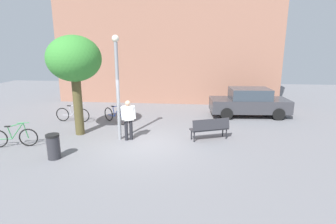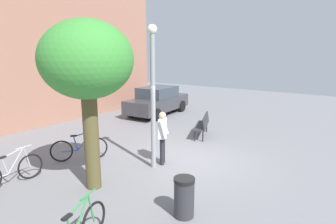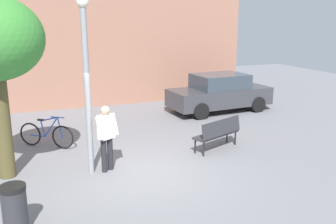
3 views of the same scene
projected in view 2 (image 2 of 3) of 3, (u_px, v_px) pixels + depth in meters
ground_plane at (185, 159)px, 9.40m from camera, size 36.00×36.00×0.00m
building_facade at (29, 23)px, 13.25m from camera, size 14.72×2.00×9.54m
lamppost at (153, 88)px, 8.28m from camera, size 0.28×0.28×4.23m
person_by_lamppost at (163, 134)px, 8.88m from camera, size 0.63×0.48×1.67m
park_bench at (203, 124)px, 11.84m from camera, size 1.66×1.03×0.92m
plaza_tree at (87, 63)px, 6.83m from camera, size 2.24×2.24×4.25m
bicycle_silver at (10, 172)px, 7.53m from camera, size 1.81×0.11×0.97m
bicycle_blue at (80, 149)px, 9.31m from camera, size 1.47×1.13×0.97m
parked_car_charcoal at (158, 101)px, 15.97m from camera, size 4.31×2.06×1.55m
trash_bin at (184, 197)px, 6.10m from camera, size 0.46×0.46×0.88m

